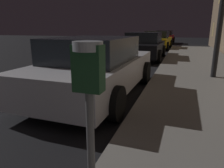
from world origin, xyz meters
TOP-DOWN VIEW (x-y plane):
  - parking_meter at (4.27, 0.04)m, footprint 0.19×0.19m
  - car_silver at (2.85, 3.53)m, footprint 2.18×4.55m
  - car_black at (2.85, 10.21)m, footprint 2.12×4.27m
  - car_yellow_cab at (2.85, 16.32)m, footprint 2.28×4.10m
  - car_red at (2.85, 22.86)m, footprint 2.19×4.43m

SIDE VIEW (x-z plane):
  - car_red at x=2.85m, z-range -0.01..1.42m
  - car_silver at x=2.85m, z-range 0.00..1.43m
  - car_yellow_cab at x=2.85m, z-range 0.00..1.43m
  - car_black at x=2.85m, z-range 0.00..1.43m
  - parking_meter at x=4.27m, z-range 0.51..1.91m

